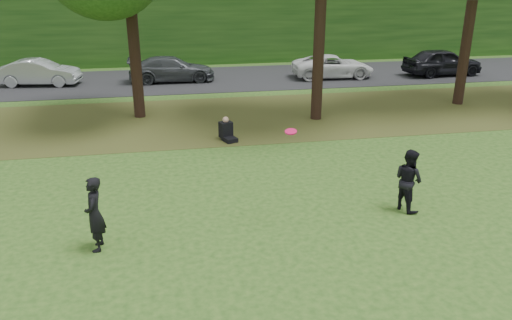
{
  "coord_description": "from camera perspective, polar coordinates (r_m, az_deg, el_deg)",
  "views": [
    {
      "loc": [
        -1.92,
        -6.38,
        5.58
      ],
      "look_at": [
        0.14,
        4.72,
        1.3
      ],
      "focal_mm": 35.0,
      "sensor_mm": 36.0,
      "label": 1
    }
  ],
  "objects": [
    {
      "name": "parked_cars",
      "position": [
        27.08,
        -7.98,
        10.19
      ],
      "size": [
        38.26,
        3.31,
        1.51
      ],
      "color": "black",
      "rests_on": "street"
    },
    {
      "name": "street",
      "position": [
        28.01,
        -6.44,
        9.16
      ],
      "size": [
        70.0,
        7.0,
        0.02
      ],
      "primitive_type": "cube",
      "color": "black",
      "rests_on": "ground"
    },
    {
      "name": "far_hedge",
      "position": [
        33.58,
        -7.44,
        15.33
      ],
      "size": [
        70.0,
        3.0,
        5.0
      ],
      "primitive_type": "cube",
      "color": "#184012",
      "rests_on": "ground"
    },
    {
      "name": "player_left",
      "position": [
        11.02,
        -17.97,
        -5.92
      ],
      "size": [
        0.41,
        0.61,
        1.64
      ],
      "primitive_type": "imported",
      "rotation": [
        0.0,
        0.0,
        -1.59
      ],
      "color": "black",
      "rests_on": "ground"
    },
    {
      "name": "player_right",
      "position": [
        12.8,
        17.03,
        -2.18
      ],
      "size": [
        0.81,
        0.92,
        1.58
      ],
      "primitive_type": "imported",
      "rotation": [
        0.0,
        0.0,
        1.89
      ],
      "color": "black",
      "rests_on": "ground"
    },
    {
      "name": "frisbee",
      "position": [
        11.18,
        4.0,
        3.27
      ],
      "size": [
        0.38,
        0.38,
        0.09
      ],
      "color": "#E31356",
      "rests_on": "ground"
    },
    {
      "name": "leaf_litter",
      "position": [
        20.26,
        -4.67,
        4.72
      ],
      "size": [
        60.0,
        7.0,
        0.01
      ],
      "primitive_type": "cube",
      "color": "#493B1A",
      "rests_on": "ground"
    },
    {
      "name": "seated_person",
      "position": [
        17.57,
        -3.35,
        3.27
      ],
      "size": [
        0.63,
        0.82,
        0.83
      ],
      "rotation": [
        0.0,
        0.0,
        0.34
      ],
      "color": "black",
      "rests_on": "ground"
    }
  ]
}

